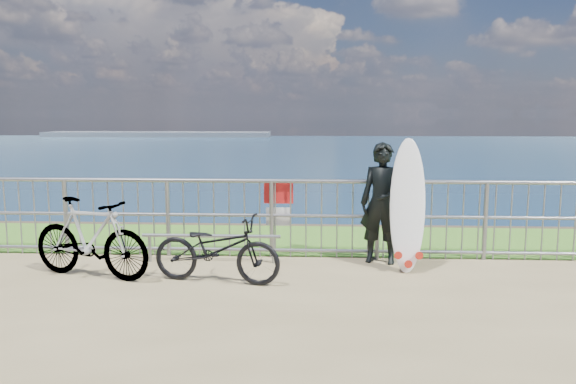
# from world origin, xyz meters

# --- Properties ---
(grass_strip) EXTENTS (120.00, 120.00, 0.00)m
(grass_strip) POSITION_xyz_m (0.00, 2.70, 0.01)
(grass_strip) COLOR #3A7520
(grass_strip) RESTS_ON ground
(seascape) EXTENTS (260.00, 260.00, 5.00)m
(seascape) POSITION_xyz_m (-43.75, 147.49, -4.03)
(seascape) COLOR brown
(seascape) RESTS_ON ground
(railing) EXTENTS (10.06, 0.10, 1.13)m
(railing) POSITION_xyz_m (0.01, 1.60, 0.58)
(railing) COLOR gray
(railing) RESTS_ON ground
(surfer) EXTENTS (0.69, 0.54, 1.66)m
(surfer) POSITION_xyz_m (1.04, 1.38, 0.83)
(surfer) COLOR black
(surfer) RESTS_ON ground
(surfboard) EXTENTS (0.50, 0.45, 1.74)m
(surfboard) POSITION_xyz_m (1.32, 1.01, 0.80)
(surfboard) COLOR white
(surfboard) RESTS_ON ground
(bicycle_near) EXTENTS (1.66, 0.82, 0.84)m
(bicycle_near) POSITION_xyz_m (-1.07, 0.34, 0.42)
(bicycle_near) COLOR black
(bicycle_near) RESTS_ON ground
(bicycle_far) EXTENTS (1.75, 0.95, 1.01)m
(bicycle_far) POSITION_xyz_m (-2.68, 0.46, 0.51)
(bicycle_far) COLOR black
(bicycle_far) RESTS_ON ground
(bike_rack) EXTENTS (1.92, 0.05, 0.40)m
(bike_rack) POSITION_xyz_m (-1.31, 1.25, 0.33)
(bike_rack) COLOR gray
(bike_rack) RESTS_ON ground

